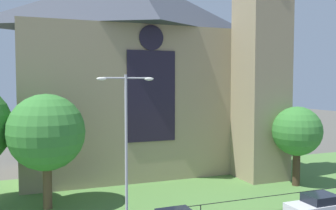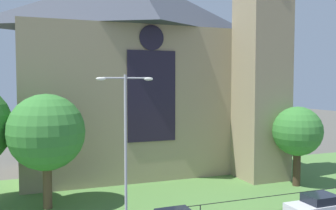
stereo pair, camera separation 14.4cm
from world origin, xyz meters
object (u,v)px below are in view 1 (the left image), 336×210
(tree_right_near, at_px, (297,132))
(parked_car_white, at_px, (318,206))
(streetlamp_near, at_px, (126,135))
(tree_left_near, at_px, (46,133))
(church_building, at_px, (142,69))

(tree_right_near, bearing_deg, parked_car_white, -119.25)
(streetlamp_near, height_order, parked_car_white, streetlamp_near)
(tree_left_near, bearing_deg, parked_car_white, -25.73)
(church_building, bearing_deg, parked_car_white, -68.41)
(tree_left_near, height_order, parked_car_white, tree_left_near)
(church_building, xyz_separation_m, parked_car_white, (6.89, -17.42, -9.53))
(church_building, relative_size, parked_car_white, 6.17)
(tree_right_near, relative_size, tree_left_near, 0.84)
(church_building, xyz_separation_m, streetlamp_near, (-5.64, -15.57, -4.42))
(streetlamp_near, distance_m, parked_car_white, 13.66)
(church_building, height_order, parked_car_white, church_building)
(tree_left_near, height_order, streetlamp_near, streetlamp_near)
(church_building, bearing_deg, tree_left_near, -136.21)
(tree_right_near, bearing_deg, church_building, 134.70)
(tree_right_near, relative_size, parked_car_white, 1.63)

